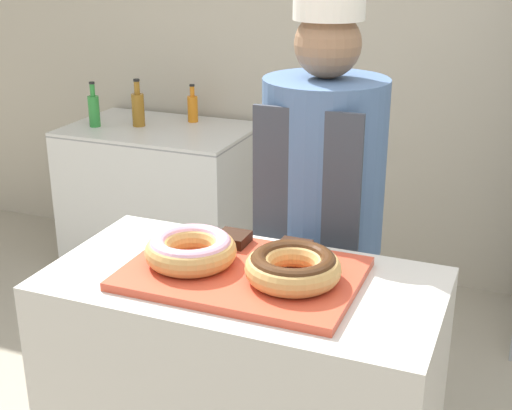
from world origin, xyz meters
TOP-DOWN VIEW (x-y plane):
  - wall_back at (0.00, 2.13)m, footprint 8.00×0.06m
  - serving_tray at (0.00, 0.00)m, footprint 0.64×0.43m
  - donut_light_glaze at (-0.15, -0.01)m, footprint 0.26×0.26m
  - donut_chocolate_glaze at (0.15, -0.01)m, footprint 0.26×0.26m
  - brownie_back_left at (-0.10, 0.15)m, footprint 0.09×0.09m
  - brownie_back_right at (0.10, 0.15)m, footprint 0.09×0.09m
  - baker_person at (0.05, 0.58)m, footprint 0.42×0.42m
  - chest_freezer at (-1.24, 1.74)m, footprint 1.02×0.67m
  - bottle_orange at (-1.12, 1.93)m, footprint 0.06×0.06m
  - bottle_green at (-1.58, 1.63)m, footprint 0.06×0.06m
  - bottle_amber at (-1.36, 1.73)m, footprint 0.07×0.07m

SIDE VIEW (x-z plane):
  - chest_freezer at x=-1.24m, z-range 0.00..0.84m
  - baker_person at x=0.05m, z-range 0.03..1.69m
  - bottle_orange at x=-1.12m, z-range 0.82..1.03m
  - bottle_green at x=-1.58m, z-range 0.81..1.06m
  - bottle_amber at x=-1.36m, z-range 0.81..1.07m
  - serving_tray at x=0.00m, z-range 0.95..0.97m
  - brownie_back_left at x=-0.10m, z-range 0.97..1.00m
  - brownie_back_right at x=0.10m, z-range 0.97..1.00m
  - donut_light_glaze at x=-0.15m, z-range 0.98..1.06m
  - donut_chocolate_glaze at x=0.15m, z-range 0.98..1.06m
  - wall_back at x=0.00m, z-range 0.00..2.70m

